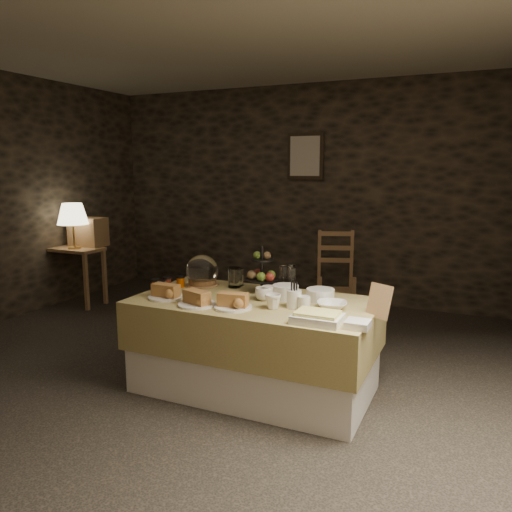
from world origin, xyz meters
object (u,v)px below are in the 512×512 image
at_px(console_table, 75,259).
at_px(wine_rack, 88,232).
at_px(buffet_table, 254,339).
at_px(table_lamp, 73,214).
at_px(fruit_stand, 262,274).
at_px(chair, 338,276).

relative_size(console_table, wine_rack, 1.63).
height_order(buffet_table, table_lamp, table_lamp).
bearing_deg(fruit_stand, wine_rack, 157.27).
relative_size(console_table, table_lamp, 1.30).
xyz_separation_m(buffet_table, fruit_stand, (-0.04, 0.25, 0.43)).
relative_size(console_table, chair, 0.96).
height_order(console_table, wine_rack, wine_rack).
bearing_deg(chair, fruit_stand, -111.46).
bearing_deg(table_lamp, console_table, 135.00).
bearing_deg(chair, wine_rack, 176.02).
height_order(table_lamp, wine_rack, table_lamp).
relative_size(chair, fruit_stand, 2.03).
height_order(buffet_table, wine_rack, wine_rack).
bearing_deg(table_lamp, wine_rack, 90.00).
distance_m(buffet_table, console_table, 3.15).
xyz_separation_m(table_lamp, chair, (2.86, 1.04, -0.68)).
height_order(buffet_table, fruit_stand, fruit_stand).
bearing_deg(buffet_table, wine_rack, 153.48).
distance_m(chair, fruit_stand, 2.03).
xyz_separation_m(chair, fruit_stand, (-0.05, -1.99, 0.41)).
xyz_separation_m(table_lamp, wine_rack, (0.00, 0.23, -0.23)).
bearing_deg(buffet_table, console_table, 156.82).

